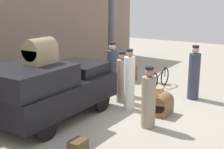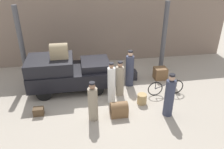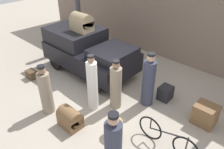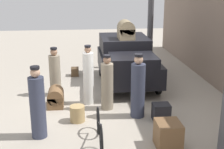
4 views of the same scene
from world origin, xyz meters
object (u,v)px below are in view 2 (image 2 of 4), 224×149
(trunk_barrel_dark, at_px, (119,109))
(porter_with_bicycle, at_px, (93,103))
(wicker_basket, at_px, (142,99))
(porter_carrying_trunk, at_px, (130,70))
(porter_standing_middle, at_px, (111,84))
(suitcase_small_leather, at_px, (132,75))
(bicycle, at_px, (166,88))
(conductor_in_dark_uniform, at_px, (120,80))
(trunk_wicker_pale, at_px, (160,73))
(porter_lifting_near_truck, at_px, (169,97))
(truck, at_px, (67,72))
(suitcase_black_upright, at_px, (39,111))
(trunk_on_truck_roof, at_px, (59,51))

(trunk_barrel_dark, bearing_deg, porter_with_bicycle, -176.62)
(wicker_basket, relative_size, porter_carrying_trunk, 0.24)
(porter_standing_middle, distance_m, suitcase_small_leather, 2.46)
(bicycle, bearing_deg, conductor_in_dark_uniform, 169.74)
(porter_carrying_trunk, distance_m, trunk_barrel_dark, 2.57)
(porter_with_bicycle, distance_m, conductor_in_dark_uniform, 2.08)
(suitcase_small_leather, bearing_deg, trunk_barrel_dark, -114.11)
(wicker_basket, relative_size, conductor_in_dark_uniform, 0.27)
(porter_standing_middle, height_order, trunk_wicker_pale, porter_standing_middle)
(trunk_barrel_dark, bearing_deg, wicker_basket, 29.84)
(porter_lifting_near_truck, bearing_deg, trunk_barrel_dark, 171.64)
(bicycle, bearing_deg, porter_carrying_trunk, 140.52)
(porter_lifting_near_truck, bearing_deg, porter_with_bicycle, 175.69)
(bicycle, height_order, wicker_basket, bicycle)
(conductor_in_dark_uniform, distance_m, suitcase_small_leather, 1.76)
(truck, bearing_deg, bicycle, -16.66)
(porter_carrying_trunk, relative_size, suitcase_black_upright, 4.49)
(porter_standing_middle, height_order, suitcase_small_leather, porter_standing_middle)
(porter_standing_middle, relative_size, trunk_on_truck_roof, 2.37)
(porter_standing_middle, xyz_separation_m, trunk_wicker_pale, (2.84, 1.69, -0.55))
(porter_standing_middle, xyz_separation_m, suitcase_black_upright, (-2.99, -0.44, -0.69))
(suitcase_small_leather, distance_m, trunk_wicker_pale, 1.43)
(truck, height_order, trunk_barrel_dark, truck)
(porter_carrying_trunk, bearing_deg, porter_standing_middle, -130.25)
(trunk_wicker_pale, bearing_deg, trunk_barrel_dark, -135.31)
(truck, height_order, conductor_in_dark_uniform, conductor_in_dark_uniform)
(bicycle, height_order, trunk_wicker_pale, bicycle)
(wicker_basket, xyz_separation_m, suitcase_black_upright, (-4.24, -0.08, -0.06))
(wicker_basket, distance_m, trunk_on_truck_roof, 4.17)
(porter_carrying_trunk, height_order, suitcase_black_upright, porter_carrying_trunk)
(bicycle, height_order, porter_carrying_trunk, porter_carrying_trunk)
(porter_lifting_near_truck, bearing_deg, bicycle, 70.96)
(bicycle, height_order, suitcase_black_upright, bicycle)
(trunk_on_truck_roof, bearing_deg, porter_lifting_near_truck, -33.67)
(conductor_in_dark_uniform, xyz_separation_m, trunk_on_truck_roof, (-2.56, 0.93, 1.17))
(porter_standing_middle, bearing_deg, suitcase_small_leather, 53.12)
(wicker_basket, bearing_deg, porter_standing_middle, 164.16)
(bicycle, distance_m, trunk_barrel_dark, 2.65)
(suitcase_black_upright, relative_size, trunk_on_truck_roof, 0.52)
(porter_standing_middle, relative_size, trunk_barrel_dark, 2.75)
(bicycle, bearing_deg, suitcase_small_leather, 121.82)
(suitcase_small_leather, distance_m, trunk_on_truck_roof, 3.93)
(truck, xyz_separation_m, trunk_wicker_pale, (4.69, 0.23, -0.59))
(porter_lifting_near_truck, relative_size, suitcase_small_leather, 3.82)
(trunk_wicker_pale, bearing_deg, porter_lifting_near_truck, -105.55)
(trunk_barrel_dark, xyz_separation_m, trunk_on_truck_roof, (-2.22, 2.46, 1.64))
(suitcase_black_upright, bearing_deg, conductor_in_dark_uniform, 15.58)
(trunk_on_truck_roof, bearing_deg, trunk_barrel_dark, -47.95)
(conductor_in_dark_uniform, height_order, trunk_barrel_dark, conductor_in_dark_uniform)
(wicker_basket, xyz_separation_m, porter_standing_middle, (-1.25, 0.36, 0.63))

